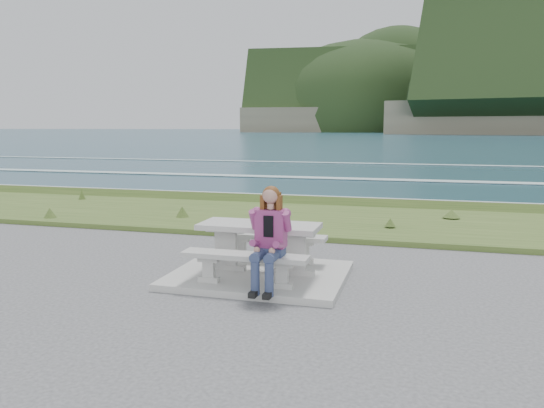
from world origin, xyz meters
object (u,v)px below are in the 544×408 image
Objects in this scene: picnic_table at (259,234)px; bench_seaward at (272,240)px; bench_landward at (245,261)px; seated_woman at (268,253)px.

picnic_table reaches higher than bench_seaward.
seated_woman reaches higher than bench_landward.
bench_landward and bench_seaward have the same top height.
bench_landward is 1.00× the size of bench_seaward.
picnic_table is 1.00× the size of bench_seaward.
bench_landward is at bearing -90.00° from bench_seaward.
picnic_table is at bearing 115.20° from seated_woman.
bench_seaward is at bearing 104.76° from seated_woman.
picnic_table is at bearing 90.00° from bench_landward.
seated_woman reaches higher than bench_seaward.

